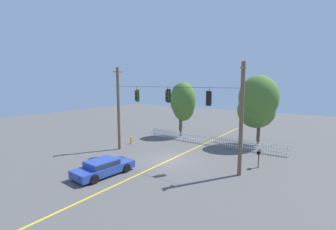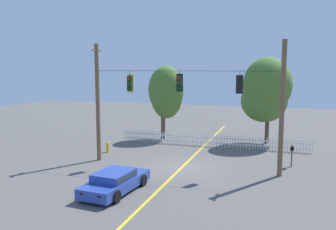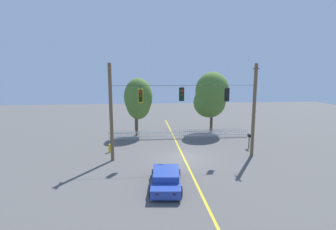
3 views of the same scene
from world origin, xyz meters
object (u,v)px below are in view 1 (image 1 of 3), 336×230
Objects in this scene: fire_hydrant at (131,140)px; roadside_mailbox at (259,153)px; autumn_maple_near_fence at (183,102)px; traffic_signal_southbound_primary at (168,96)px; traffic_signal_eastbound_side at (209,98)px; parked_car at (103,167)px; autumn_maple_mid at (257,104)px; traffic_signal_westbound_side at (137,96)px.

fire_hydrant is 13.58m from roadside_mailbox.
traffic_signal_southbound_primary is at bearing -66.81° from autumn_maple_near_fence.
traffic_signal_eastbound_side is (3.86, -0.02, -0.06)m from traffic_signal_southbound_primary.
autumn_maple_near_fence is 15.09m from parked_car.
traffic_signal_eastbound_side is at bearing -96.69° from autumn_maple_mid.
traffic_signal_eastbound_side is at bearing 44.42° from parked_car.
traffic_signal_southbound_primary is (3.47, -0.00, 0.10)m from traffic_signal_westbound_side.
traffic_signal_westbound_side is 11.68m from roadside_mailbox.
autumn_maple_near_fence is at bearing 97.61° from parked_car.
parked_car is at bearing -82.39° from autumn_maple_near_fence.
fire_hydrant is (-2.98, 2.30, -5.09)m from traffic_signal_westbound_side.
traffic_signal_eastbound_side is at bearing -49.28° from autumn_maple_near_fence.
autumn_maple_near_fence reaches higher than traffic_signal_southbound_primary.
traffic_signal_westbound_side is 1.06× the size of traffic_signal_eastbound_side.
traffic_signal_southbound_primary and traffic_signal_eastbound_side have the same top height.
autumn_maple_mid reaches higher than traffic_signal_eastbound_side.
traffic_signal_westbound_side and traffic_signal_eastbound_side have the same top height.
traffic_signal_eastbound_side is (7.32, -0.02, 0.04)m from traffic_signal_westbound_side.
autumn_maple_mid is (8.77, 0.55, 0.16)m from autumn_maple_near_fence.
traffic_signal_westbound_side is at bearing -131.79° from autumn_maple_mid.
traffic_signal_westbound_side reaches higher than parked_car.
autumn_maple_near_fence is at bearing 130.72° from traffic_signal_eastbound_side.
fire_hydrant is at bearing 120.05° from parked_car.
parked_car is (-6.83, -15.06, -3.84)m from autumn_maple_mid.
autumn_maple_near_fence is at bearing 113.19° from traffic_signal_southbound_primary.
fire_hydrant is at bearing -179.61° from roadside_mailbox.
roadside_mailbox is (13.56, 0.09, 0.75)m from fire_hydrant.
traffic_signal_eastbound_side is 0.29× the size of parked_car.
traffic_signal_southbound_primary is 0.97× the size of traffic_signal_eastbound_side.
roadside_mailbox is at bearing 41.75° from parked_car.
autumn_maple_near_fence is 1.45× the size of parked_car.
traffic_signal_westbound_side is 6.33m from fire_hydrant.
parked_car is at bearing -74.12° from traffic_signal_westbound_side.
roadside_mailbox is (10.92, -6.49, -3.12)m from autumn_maple_near_fence.
autumn_maple_mid is 1.60× the size of parked_car.
autumn_maple_near_fence is 8.09m from fire_hydrant.
fire_hydrant is at bearing -111.87° from autumn_maple_near_fence.
roadside_mailbox reaches higher than fire_hydrant.
traffic_signal_eastbound_side is 5.96m from roadside_mailbox.
traffic_signal_westbound_side is 0.31× the size of parked_car.
fire_hydrant is (-4.58, 7.92, -0.20)m from parked_car.
parked_car is at bearing -114.40° from autumn_maple_mid.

